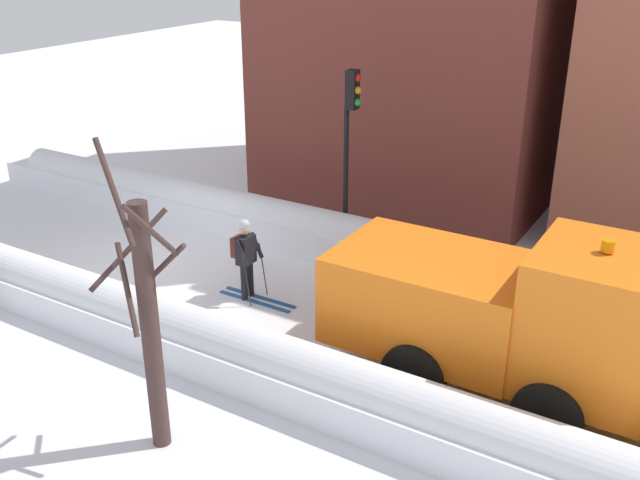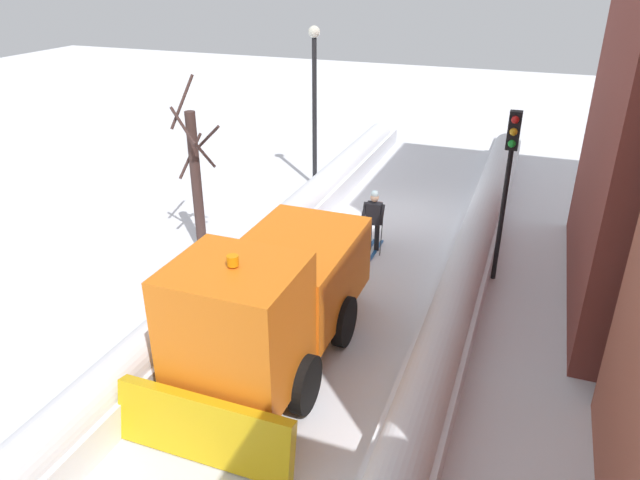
{
  "view_description": "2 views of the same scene",
  "coord_description": "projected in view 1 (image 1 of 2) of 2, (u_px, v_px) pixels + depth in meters",
  "views": [
    {
      "loc": [
        11.17,
        11.3,
        7.35
      ],
      "look_at": [
        -0.26,
        4.41,
        1.57
      ],
      "focal_mm": 40.55,
      "sensor_mm": 36.0,
      "label": 1
    },
    {
      "loc": [
        -3.83,
        17.47,
        7.51
      ],
      "look_at": [
        0.73,
        5.43,
        1.37
      ],
      "focal_mm": 32.99,
      "sensor_mm": 36.0,
      "label": 2
    }
  ],
  "objects": [
    {
      "name": "bare_tree_near",
      "position": [
        149.0,
        321.0,
        10.38
      ],
      "size": [
        1.21,
        1.17,
        4.85
      ],
      "color": "#432F2B",
      "rests_on": "ground"
    },
    {
      "name": "ground_plane",
      "position": [
        592.0,
        397.0,
        12.31
      ],
      "size": [
        80.0,
        80.0,
        0.0
      ],
      "primitive_type": "plane",
      "color": "white"
    },
    {
      "name": "snowbank_right",
      "position": [
        556.0,
        465.0,
        10.02
      ],
      "size": [
        1.1,
        36.0,
        1.11
      ],
      "color": "white",
      "rests_on": "ground"
    },
    {
      "name": "plow_truck",
      "position": [
        507.0,
        313.0,
        11.97
      ],
      "size": [
        3.2,
        5.98,
        3.12
      ],
      "color": "orange",
      "rests_on": "ground"
    },
    {
      "name": "snowbank_left",
      "position": [
        626.0,
        305.0,
        14.2
      ],
      "size": [
        1.1,
        36.0,
        1.16
      ],
      "color": "white",
      "rests_on": "ground"
    },
    {
      "name": "skier",
      "position": [
        246.0,
        255.0,
        15.24
      ],
      "size": [
        0.62,
        1.8,
        1.81
      ],
      "color": "black",
      "rests_on": "ground"
    },
    {
      "name": "traffic_light_pole",
      "position": [
        350.0,
        127.0,
        16.81
      ],
      "size": [
        0.28,
        0.42,
        4.41
      ],
      "color": "black",
      "rests_on": "ground"
    }
  ]
}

